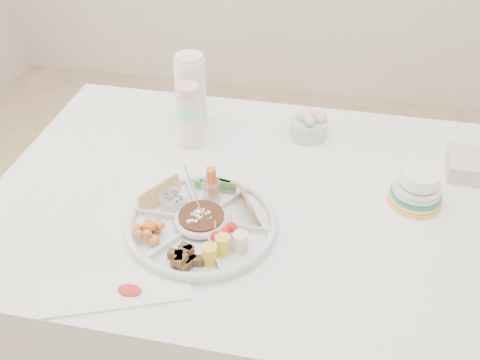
% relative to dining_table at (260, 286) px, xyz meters
% --- Properties ---
extents(floor, '(4.00, 4.00, 0.00)m').
position_rel_dining_table_xyz_m(floor, '(0.00, 0.00, -0.38)').
color(floor, tan).
rests_on(floor, ground).
extents(dining_table, '(1.52, 1.02, 0.76)m').
position_rel_dining_table_xyz_m(dining_table, '(0.00, 0.00, 0.00)').
color(dining_table, white).
rests_on(dining_table, floor).
extents(party_tray, '(0.39, 0.39, 0.04)m').
position_rel_dining_table_xyz_m(party_tray, '(-0.13, -0.16, 0.40)').
color(party_tray, white).
rests_on(party_tray, dining_table).
extents(bean_dip, '(0.12, 0.12, 0.04)m').
position_rel_dining_table_xyz_m(bean_dip, '(-0.13, -0.16, 0.41)').
color(bean_dip, '#45260C').
rests_on(bean_dip, party_tray).
extents(tortillas, '(0.10, 0.10, 0.06)m').
position_rel_dining_table_xyz_m(tortillas, '(-0.02, -0.10, 0.42)').
color(tortillas, '#92582F').
rests_on(tortillas, party_tray).
extents(carrot_cucumber, '(0.10, 0.10, 0.09)m').
position_rel_dining_table_xyz_m(carrot_cucumber, '(-0.13, -0.03, 0.44)').
color(carrot_cucumber, orange).
rests_on(carrot_cucumber, party_tray).
extents(pita_raisins, '(0.11, 0.11, 0.06)m').
position_rel_dining_table_xyz_m(pita_raisins, '(-0.25, -0.09, 0.42)').
color(pita_raisins, '#EDA56A').
rests_on(pita_raisins, party_tray).
extents(cherries, '(0.10, 0.10, 0.04)m').
position_rel_dining_table_xyz_m(cherries, '(-0.25, -0.22, 0.42)').
color(cherries, orange).
rests_on(cherries, party_tray).
extents(granola_chunks, '(0.09, 0.09, 0.04)m').
position_rel_dining_table_xyz_m(granola_chunks, '(-0.14, -0.29, 0.42)').
color(granola_chunks, brown).
rests_on(granola_chunks, party_tray).
extents(banana_tomato, '(0.12, 0.12, 0.10)m').
position_rel_dining_table_xyz_m(banana_tomato, '(-0.02, -0.23, 0.44)').
color(banana_tomato, '#F8EC95').
rests_on(banana_tomato, party_tray).
extents(cup_stack, '(0.08, 0.08, 0.22)m').
position_rel_dining_table_xyz_m(cup_stack, '(-0.27, 0.21, 0.49)').
color(cup_stack, white).
rests_on(cup_stack, dining_table).
extents(thermos, '(0.11, 0.11, 0.25)m').
position_rel_dining_table_xyz_m(thermos, '(-0.29, 0.31, 0.51)').
color(thermos, white).
rests_on(thermos, dining_table).
extents(flower_bowl, '(0.15, 0.15, 0.09)m').
position_rel_dining_table_xyz_m(flower_bowl, '(0.09, 0.32, 0.42)').
color(flower_bowl, '#98B8A9').
rests_on(flower_bowl, dining_table).
extents(napkin_stack, '(0.17, 0.15, 0.05)m').
position_rel_dining_table_xyz_m(napkin_stack, '(0.59, 0.22, 0.41)').
color(napkin_stack, beige).
rests_on(napkin_stack, dining_table).
extents(plate_stack, '(0.16, 0.16, 0.09)m').
position_rel_dining_table_xyz_m(plate_stack, '(0.41, 0.06, 0.43)').
color(plate_stack, '#F7AB29').
rests_on(plate_stack, dining_table).
extents(placemat, '(0.35, 0.22, 0.01)m').
position_rel_dining_table_xyz_m(placemat, '(-0.27, -0.40, 0.38)').
color(placemat, silver).
rests_on(placemat, dining_table).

